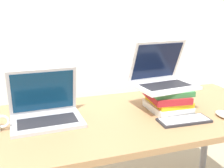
# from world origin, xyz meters

# --- Properties ---
(wall_back) EXTENTS (8.00, 0.05, 2.70)m
(wall_back) POSITION_xyz_m (0.00, 1.44, 1.35)
(wall_back) COLOR silver
(wall_back) RESTS_ON ground_plane
(desk) EXTENTS (1.79, 0.73, 0.75)m
(desk) POSITION_xyz_m (0.00, 0.37, 0.68)
(desk) COLOR #9E754C
(desk) RESTS_ON ground_plane
(laptop_left) EXTENTS (0.35, 0.26, 0.26)m
(laptop_left) POSITION_xyz_m (-0.36, 0.43, 0.80)
(laptop_left) COLOR #B2B2B7
(laptop_left) RESTS_ON desk
(book_stack) EXTENTS (0.23, 0.25, 0.13)m
(book_stack) POSITION_xyz_m (0.29, 0.37, 0.82)
(book_stack) COLOR white
(book_stack) RESTS_ON desk
(laptop_on_books) EXTENTS (0.35, 0.29, 0.25)m
(laptop_on_books) POSITION_xyz_m (0.28, 0.42, 0.93)
(laptop_on_books) COLOR silver
(laptop_on_books) RESTS_ON book_stack
(wireless_keyboard) EXTENTS (0.27, 0.12, 0.01)m
(wireless_keyboard) POSITION_xyz_m (0.29, 0.20, 0.76)
(wireless_keyboard) COLOR #28282D
(wireless_keyboard) RESTS_ON desk
(mouse) EXTENTS (0.07, 0.11, 0.03)m
(mouse) POSITION_xyz_m (0.52, 0.18, 0.77)
(mouse) COLOR white
(mouse) RESTS_ON desk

